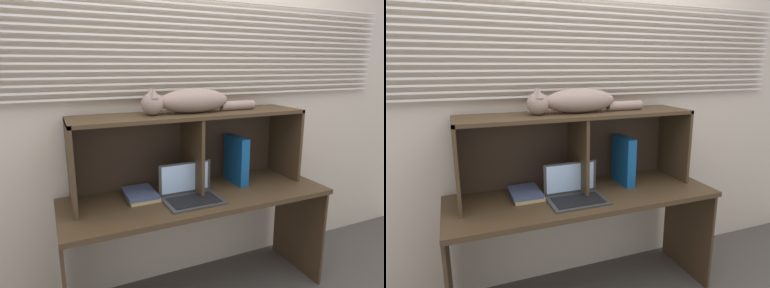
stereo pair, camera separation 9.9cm
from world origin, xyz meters
TOP-DOWN VIEW (x-y plane):
  - back_panel_with_blinds at (0.00, 0.55)m, footprint 4.40×0.08m
  - desk at (0.00, 0.23)m, footprint 1.63×0.56m
  - hutch_shelf_unit at (-0.00, 0.36)m, footprint 1.45×0.34m
  - cat at (-0.02, 0.33)m, footprint 0.74×0.17m
  - laptop at (-0.07, 0.18)m, footprint 0.33×0.24m
  - binder_upright at (0.32, 0.33)m, footprint 0.06×0.23m
  - book_stack at (-0.34, 0.32)m, footprint 0.18×0.24m

SIDE VIEW (x-z plane):
  - desk at x=0.00m, z-range 0.23..0.93m
  - book_stack at x=-0.34m, z-range 0.71..0.75m
  - laptop at x=-0.07m, z-range 0.64..0.85m
  - binder_upright at x=0.32m, z-range 0.71..1.02m
  - hutch_shelf_unit at x=0.00m, z-range 0.80..1.29m
  - back_panel_with_blinds at x=0.00m, z-range 0.01..2.51m
  - cat at x=-0.02m, z-range 1.18..1.34m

